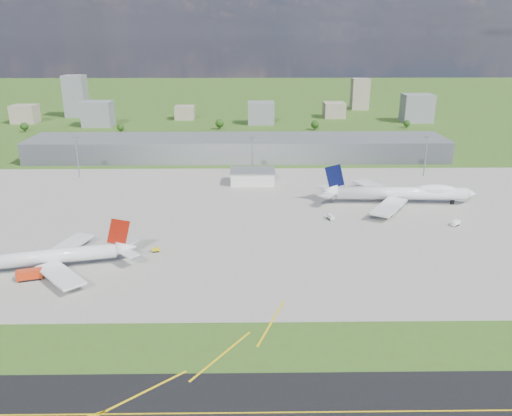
{
  "coord_description": "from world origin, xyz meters",
  "views": [
    {
      "loc": [
        8.16,
        -192.43,
        87.13
      ],
      "look_at": [
        11.16,
        29.06,
        9.0
      ],
      "focal_mm": 35.0,
      "sensor_mm": 36.0,
      "label": 1
    }
  ],
  "objects_px": {
    "tug_yellow": "(156,250)",
    "van_white_near": "(331,217)",
    "van_white_far": "(455,223)",
    "airliner_red_twin": "(49,257)",
    "fire_truck": "(30,275)",
    "airliner_blue_quad": "(401,193)"
  },
  "relations": [
    {
      "from": "airliner_blue_quad",
      "to": "tug_yellow",
      "type": "height_order",
      "value": "airliner_blue_quad"
    },
    {
      "from": "fire_truck",
      "to": "van_white_near",
      "type": "bearing_deg",
      "value": 10.24
    },
    {
      "from": "fire_truck",
      "to": "van_white_far",
      "type": "height_order",
      "value": "fire_truck"
    },
    {
      "from": "airliner_red_twin",
      "to": "van_white_far",
      "type": "distance_m",
      "value": 181.22
    },
    {
      "from": "tug_yellow",
      "to": "van_white_near",
      "type": "xyz_separation_m",
      "value": [
        79.35,
        37.25,
        0.35
      ]
    },
    {
      "from": "airliner_blue_quad",
      "to": "fire_truck",
      "type": "bearing_deg",
      "value": -149.57
    },
    {
      "from": "fire_truck",
      "to": "tug_yellow",
      "type": "distance_m",
      "value": 49.01
    },
    {
      "from": "tug_yellow",
      "to": "van_white_near",
      "type": "relative_size",
      "value": 0.7
    },
    {
      "from": "fire_truck",
      "to": "airliner_red_twin",
      "type": "bearing_deg",
      "value": 48.04
    },
    {
      "from": "airliner_red_twin",
      "to": "van_white_near",
      "type": "distance_m",
      "value": 128.99
    },
    {
      "from": "airliner_blue_quad",
      "to": "van_white_near",
      "type": "distance_m",
      "value": 47.79
    },
    {
      "from": "tug_yellow",
      "to": "fire_truck",
      "type": "bearing_deg",
      "value": -162.42
    },
    {
      "from": "fire_truck",
      "to": "van_white_far",
      "type": "xyz_separation_m",
      "value": [
        180.06,
        52.5,
        -0.7
      ]
    },
    {
      "from": "airliner_blue_quad",
      "to": "van_white_far",
      "type": "xyz_separation_m",
      "value": [
        16.91,
        -32.7,
        -4.76
      ]
    },
    {
      "from": "fire_truck",
      "to": "van_white_near",
      "type": "relative_size",
      "value": 1.9
    },
    {
      "from": "airliner_red_twin",
      "to": "tug_yellow",
      "type": "height_order",
      "value": "airliner_red_twin"
    },
    {
      "from": "airliner_blue_quad",
      "to": "airliner_red_twin",
      "type": "bearing_deg",
      "value": -151.5
    },
    {
      "from": "tug_yellow",
      "to": "van_white_far",
      "type": "bearing_deg",
      "value": -0.64
    },
    {
      "from": "van_white_near",
      "to": "van_white_far",
      "type": "distance_m",
      "value": 58.89
    },
    {
      "from": "airliner_red_twin",
      "to": "van_white_far",
      "type": "bearing_deg",
      "value": -179.07
    },
    {
      "from": "van_white_near",
      "to": "van_white_far",
      "type": "bearing_deg",
      "value": -114.97
    },
    {
      "from": "airliner_red_twin",
      "to": "fire_truck",
      "type": "height_order",
      "value": "airliner_red_twin"
    }
  ]
}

